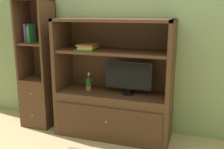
% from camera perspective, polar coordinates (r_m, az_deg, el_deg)
% --- Properties ---
extents(ground_plane, '(8.00, 8.00, 0.00)m').
position_cam_1_polar(ground_plane, '(3.38, -1.98, -15.49)').
color(ground_plane, tan).
extents(painted_rear_wall, '(6.00, 0.10, 2.80)m').
position_cam_1_polar(painted_rear_wall, '(3.67, 2.04, 9.78)').
color(painted_rear_wall, '#8C9E6B').
rests_on(painted_rear_wall, ground_plane).
extents(media_console, '(1.51, 0.56, 1.54)m').
position_cam_1_polar(media_console, '(3.53, 0.30, -5.51)').
color(media_console, '#4C2D1C').
rests_on(media_console, ground_plane).
extents(tv_monitor, '(0.59, 0.17, 0.42)m').
position_cam_1_polar(tv_monitor, '(3.36, 3.54, -0.47)').
color(tv_monitor, black).
rests_on(tv_monitor, media_console).
extents(potted_plant, '(0.10, 0.08, 0.26)m').
position_cam_1_polar(potted_plant, '(3.58, -5.02, -2.34)').
color(potted_plant, '#B26642').
rests_on(potted_plant, media_console).
extents(magazine_stack, '(0.26, 0.36, 0.07)m').
position_cam_1_polar(magazine_stack, '(3.49, -5.12, 5.94)').
color(magazine_stack, '#338C4C').
rests_on(magazine_stack, media_console).
extents(bookshelf_tall, '(0.43, 0.42, 1.80)m').
position_cam_1_polar(bookshelf_tall, '(3.99, -15.30, -2.03)').
color(bookshelf_tall, '#4C2D1C').
rests_on(bookshelf_tall, ground_plane).
extents(upright_book_row, '(0.12, 0.16, 0.25)m').
position_cam_1_polar(upright_book_row, '(3.92, -17.27, 8.37)').
color(upright_book_row, black).
rests_on(upright_book_row, bookshelf_tall).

